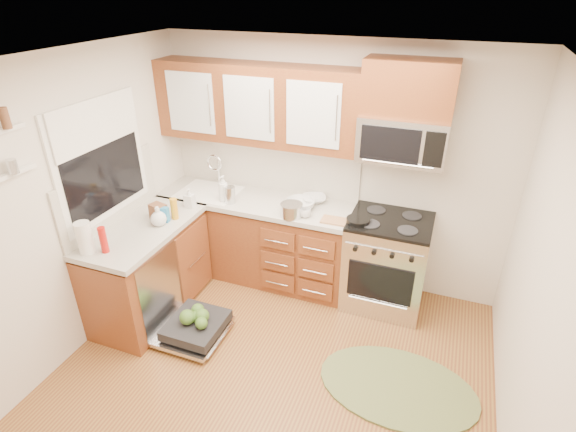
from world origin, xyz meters
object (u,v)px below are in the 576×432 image
at_px(stock_pot, 292,210).
at_px(bowl_b, 300,204).
at_px(upper_cabinets, 257,104).
at_px(rug, 397,387).
at_px(paper_towel_roll, 85,238).
at_px(skillet, 358,220).
at_px(cup, 305,213).
at_px(dishwasher, 193,328).
at_px(cutting_board, 334,221).
at_px(bowl_a, 314,199).
at_px(sink, 210,203).
at_px(range, 386,263).
at_px(microwave, 403,139).

distance_m(stock_pot, bowl_b, 0.18).
distance_m(upper_cabinets, rug, 2.81).
bearing_deg(rug, upper_cabinets, 145.07).
height_order(upper_cabinets, paper_towel_roll, upper_cabinets).
relative_size(skillet, cup, 1.94).
height_order(dishwasher, bowl_b, bowl_b).
relative_size(upper_cabinets, bowl_b, 7.08).
bearing_deg(upper_cabinets, skillet, -14.84).
bearing_deg(upper_cabinets, cutting_board, -19.17).
bearing_deg(cutting_board, stock_pot, -174.45).
bearing_deg(upper_cabinets, bowl_a, 2.40).
xyz_separation_m(sink, bowl_b, (1.04, -0.02, 0.17)).
xyz_separation_m(dishwasher, skillet, (1.26, 0.98, 0.87)).
bearing_deg(bowl_b, upper_cabinets, 161.36).
bearing_deg(upper_cabinets, paper_towel_roll, -119.32).
xyz_separation_m(sink, paper_towel_roll, (-0.35, -1.40, 0.26)).
bearing_deg(range, stock_pot, -167.08).
bearing_deg(rug, cutting_board, 132.68).
bearing_deg(sink, bowl_a, 9.13).
height_order(sink, paper_towel_roll, paper_towel_roll).
relative_size(range, paper_towel_roll, 3.43).
relative_size(rug, stock_pot, 5.93).
distance_m(sink, dishwasher, 1.38).
bearing_deg(rug, bowl_a, 132.59).
bearing_deg(cup, bowl_b, 123.59).
xyz_separation_m(sink, dishwasher, (0.39, -1.12, -0.70)).
bearing_deg(bowl_b, dishwasher, -120.59).
xyz_separation_m(microwave, bowl_b, (-0.89, -0.15, -0.73)).
height_order(dishwasher, bowl_a, bowl_a).
xyz_separation_m(upper_cabinets, cutting_board, (0.91, -0.31, -0.94)).
height_order(sink, rug, sink).
distance_m(upper_cabinets, microwave, 1.42).
distance_m(microwave, sink, 2.13).
height_order(cutting_board, bowl_a, bowl_a).
distance_m(sink, cup, 1.17).
height_order(upper_cabinets, skillet, upper_cabinets).
distance_m(rug, cup, 1.71).
bearing_deg(skillet, sink, 175.04).
height_order(range, sink, range).
relative_size(paper_towel_roll, cup, 2.45).
relative_size(range, sink, 1.53).
relative_size(dishwasher, cutting_board, 2.83).
relative_size(range, cutting_board, 3.84).
bearing_deg(dishwasher, paper_towel_roll, -159.07).
height_order(sink, dishwasher, sink).
xyz_separation_m(microwave, cutting_board, (-0.50, -0.29, -0.77)).
bearing_deg(cutting_board, paper_towel_roll, -145.06).
height_order(paper_towel_roll, bowl_b, paper_towel_roll).
relative_size(range, rug, 0.74).
xyz_separation_m(rug, cup, (-1.11, 0.88, 0.96)).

